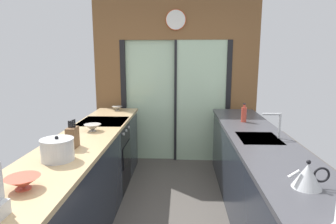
{
  "coord_description": "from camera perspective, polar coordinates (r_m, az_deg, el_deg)",
  "views": [
    {
      "loc": [
        0.09,
        -2.33,
        1.74
      ],
      "look_at": [
        -0.06,
        0.94,
        1.11
      ],
      "focal_mm": 30.84,
      "sensor_mm": 36.0,
      "label": 1
    }
  ],
  "objects": [
    {
      "name": "ground_plane",
      "position": [
        3.41,
        0.75,
        -19.89
      ],
      "size": [
        5.04,
        7.6,
        0.02
      ],
      "primitive_type": "cube",
      "color": "#4C4742"
    },
    {
      "name": "back_wall_unit",
      "position": [
        4.74,
        1.52,
        8.33
      ],
      "size": [
        2.64,
        0.12,
        2.7
      ],
      "color": "brown",
      "rests_on": "ground_plane"
    },
    {
      "name": "left_counter_run",
      "position": [
        2.95,
        -18.21,
        -15.25
      ],
      "size": [
        0.62,
        3.8,
        0.92
      ],
      "color": "#1E232D",
      "rests_on": "ground_plane"
    },
    {
      "name": "right_counter_run",
      "position": [
        3.04,
        18.6,
        -14.5
      ],
      "size": [
        0.62,
        3.8,
        0.92
      ],
      "color": "#1E232D",
      "rests_on": "ground_plane"
    },
    {
      "name": "sink_faucet",
      "position": [
        3.11,
        20.67,
        -1.77
      ],
      "size": [
        0.19,
        0.02,
        0.26
      ],
      "color": "#B7BABC",
      "rests_on": "right_counter_run"
    },
    {
      "name": "oven_range",
      "position": [
        3.93,
        -12.41,
        -8.39
      ],
      "size": [
        0.6,
        0.6,
        0.92
      ],
      "color": "black",
      "rests_on": "ground_plane"
    },
    {
      "name": "mixing_bowl_near",
      "position": [
        2.06,
        -26.75,
        -12.35
      ],
      "size": [
        0.21,
        0.21,
        0.08
      ],
      "color": "#BC4C38",
      "rests_on": "left_counter_run"
    },
    {
      "name": "mixing_bowl_mid",
      "position": [
        3.32,
        -14.69,
        -2.97
      ],
      "size": [
        0.19,
        0.19,
        0.08
      ],
      "color": "gray",
      "rests_on": "left_counter_run"
    },
    {
      "name": "mixing_bowl_far",
      "position": [
        4.51,
        -10.01,
        0.74
      ],
      "size": [
        0.16,
        0.16,
        0.06
      ],
      "color": "gray",
      "rests_on": "left_counter_run"
    },
    {
      "name": "knife_block",
      "position": [
        2.77,
        -18.34,
        -4.72
      ],
      "size": [
        0.08,
        0.14,
        0.26
      ],
      "color": "brown",
      "rests_on": "left_counter_run"
    },
    {
      "name": "stock_pot",
      "position": [
        2.48,
        -21.01,
        -6.93
      ],
      "size": [
        0.26,
        0.26,
        0.2
      ],
      "color": "#B7BABC",
      "rests_on": "left_counter_run"
    },
    {
      "name": "kettle",
      "position": [
        2.05,
        25.87,
        -11.27
      ],
      "size": [
        0.26,
        0.18,
        0.18
      ],
      "color": "#B7BABC",
      "rests_on": "right_counter_run"
    },
    {
      "name": "soap_bottle_far",
      "position": [
        3.77,
        14.77,
        -0.41
      ],
      "size": [
        0.07,
        0.07,
        0.24
      ],
      "color": "#B23D2D",
      "rests_on": "right_counter_run"
    }
  ]
}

